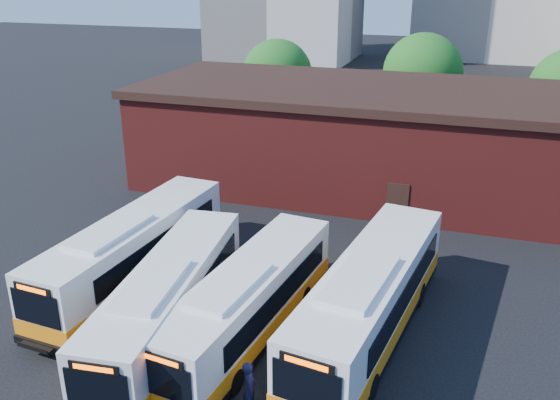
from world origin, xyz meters
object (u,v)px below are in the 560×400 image
(bus_west, at_px, (134,253))
(bus_mideast, at_px, (248,305))
(bus_east, at_px, (370,303))
(transit_worker, at_px, (250,388))
(bus_midwest, at_px, (170,304))

(bus_west, relative_size, bus_mideast, 1.06)
(bus_east, bearing_deg, bus_west, -177.18)
(bus_mideast, relative_size, transit_worker, 6.12)
(bus_midwest, height_order, transit_worker, bus_midwest)
(transit_worker, bearing_deg, bus_midwest, 33.60)
(transit_worker, bearing_deg, bus_mideast, -0.83)
(bus_west, height_order, bus_mideast, bus_west)
(bus_midwest, height_order, bus_east, bus_east)
(bus_west, distance_m, bus_east, 10.75)
(bus_midwest, bearing_deg, bus_west, 131.15)
(bus_west, distance_m, transit_worker, 10.00)
(bus_midwest, distance_m, transit_worker, 5.30)
(bus_midwest, bearing_deg, bus_mideast, 11.06)
(bus_west, xyz_separation_m, bus_mideast, (6.35, -2.30, -0.09))
(bus_west, height_order, bus_east, bus_east)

